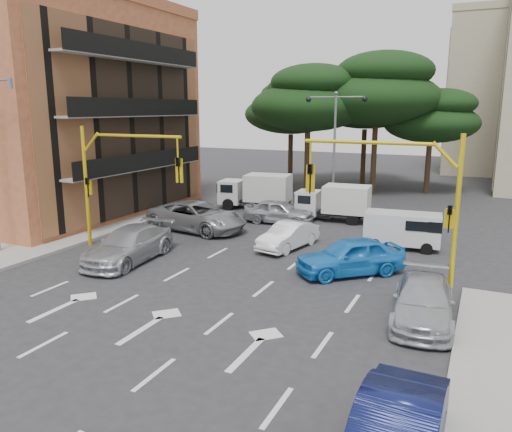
{
  "coord_description": "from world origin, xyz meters",
  "views": [
    {
      "loc": [
        9.46,
        -16.67,
        6.86
      ],
      "look_at": [
        -0.77,
        5.25,
        1.6
      ],
      "focal_mm": 35.0,
      "sensor_mm": 36.0,
      "label": 1
    }
  ],
  "objects_px": {
    "car_silver_parked": "(423,301)",
    "car_blue_compact": "(350,256)",
    "car_white_hatch": "(288,236)",
    "van_white": "(402,230)",
    "signal_mast_left": "(113,171)",
    "car_silver_cross_a": "(197,216)",
    "car_silver_wagon": "(129,245)",
    "signal_mast_right": "(406,191)",
    "car_silver_cross_b": "(279,212)",
    "street_lamp_center": "(335,130)",
    "box_truck_a": "(256,192)",
    "box_truck_b": "(333,203)"
  },
  "relations": [
    {
      "from": "signal_mast_left",
      "to": "box_truck_b",
      "type": "bearing_deg",
      "value": 54.01
    },
    {
      "from": "car_silver_parked",
      "to": "box_truck_a",
      "type": "distance_m",
      "value": 19.34
    },
    {
      "from": "car_white_hatch",
      "to": "car_silver_cross_a",
      "type": "height_order",
      "value": "car_silver_cross_a"
    },
    {
      "from": "car_silver_cross_b",
      "to": "car_silver_wagon",
      "type": "bearing_deg",
      "value": 157.61
    },
    {
      "from": "street_lamp_center",
      "to": "car_silver_parked",
      "type": "height_order",
      "value": "street_lamp_center"
    },
    {
      "from": "car_white_hatch",
      "to": "van_white",
      "type": "relative_size",
      "value": 1.08
    },
    {
      "from": "car_blue_compact",
      "to": "van_white",
      "type": "height_order",
      "value": "van_white"
    },
    {
      "from": "car_silver_parked",
      "to": "car_silver_wagon",
      "type": "bearing_deg",
      "value": 169.66
    },
    {
      "from": "car_silver_wagon",
      "to": "signal_mast_left",
      "type": "bearing_deg",
      "value": 139.29
    },
    {
      "from": "car_blue_compact",
      "to": "car_silver_cross_a",
      "type": "height_order",
      "value": "car_silver_cross_a"
    },
    {
      "from": "signal_mast_right",
      "to": "car_silver_parked",
      "type": "relative_size",
      "value": 1.29
    },
    {
      "from": "car_silver_parked",
      "to": "car_blue_compact",
      "type": "bearing_deg",
      "value": 127.59
    },
    {
      "from": "car_silver_parked",
      "to": "box_truck_a",
      "type": "height_order",
      "value": "box_truck_a"
    },
    {
      "from": "van_white",
      "to": "box_truck_a",
      "type": "xyz_separation_m",
      "value": [
        -10.77,
        5.79,
        0.31
      ]
    },
    {
      "from": "car_silver_cross_a",
      "to": "box_truck_a",
      "type": "xyz_separation_m",
      "value": [
        0.4,
        7.0,
        0.39
      ]
    },
    {
      "from": "box_truck_a",
      "to": "car_silver_cross_a",
      "type": "bearing_deg",
      "value": 168.58
    },
    {
      "from": "car_white_hatch",
      "to": "van_white",
      "type": "distance_m",
      "value": 5.69
    },
    {
      "from": "signal_mast_left",
      "to": "car_silver_cross_b",
      "type": "xyz_separation_m",
      "value": [
        5.04,
        8.66,
        -3.16
      ]
    },
    {
      "from": "signal_mast_left",
      "to": "van_white",
      "type": "height_order",
      "value": "signal_mast_left"
    },
    {
      "from": "car_silver_cross_a",
      "to": "box_truck_a",
      "type": "relative_size",
      "value": 1.2
    },
    {
      "from": "street_lamp_center",
      "to": "box_truck_a",
      "type": "relative_size",
      "value": 1.57
    },
    {
      "from": "signal_mast_right",
      "to": "box_truck_a",
      "type": "bearing_deg",
      "value": 134.26
    },
    {
      "from": "street_lamp_center",
      "to": "car_white_hatch",
      "type": "distance_m",
      "value": 11.37
    },
    {
      "from": "car_blue_compact",
      "to": "signal_mast_right",
      "type": "bearing_deg",
      "value": 20.75
    },
    {
      "from": "signal_mast_left",
      "to": "box_truck_b",
      "type": "height_order",
      "value": "signal_mast_left"
    },
    {
      "from": "signal_mast_left",
      "to": "car_white_hatch",
      "type": "bearing_deg",
      "value": 26.19
    },
    {
      "from": "car_silver_cross_a",
      "to": "car_blue_compact",
      "type": "bearing_deg",
      "value": -103.07
    },
    {
      "from": "box_truck_a",
      "to": "street_lamp_center",
      "type": "bearing_deg",
      "value": -75.94
    },
    {
      "from": "car_silver_cross_a",
      "to": "box_truck_a",
      "type": "height_order",
      "value": "box_truck_a"
    },
    {
      "from": "car_blue_compact",
      "to": "car_silver_cross_a",
      "type": "relative_size",
      "value": 0.77
    },
    {
      "from": "street_lamp_center",
      "to": "car_silver_parked",
      "type": "relative_size",
      "value": 1.66
    },
    {
      "from": "car_silver_wagon",
      "to": "car_silver_cross_b",
      "type": "relative_size",
      "value": 1.24
    },
    {
      "from": "street_lamp_center",
      "to": "van_white",
      "type": "relative_size",
      "value": 2.14
    },
    {
      "from": "signal_mast_right",
      "to": "car_silver_cross_b",
      "type": "height_order",
      "value": "signal_mast_right"
    },
    {
      "from": "signal_mast_left",
      "to": "street_lamp_center",
      "type": "height_order",
      "value": "street_lamp_center"
    },
    {
      "from": "signal_mast_left",
      "to": "car_blue_compact",
      "type": "bearing_deg",
      "value": 5.86
    },
    {
      "from": "signal_mast_left",
      "to": "street_lamp_center",
      "type": "relative_size",
      "value": 0.77
    },
    {
      "from": "street_lamp_center",
      "to": "box_truck_a",
      "type": "bearing_deg",
      "value": -157.79
    },
    {
      "from": "car_silver_cross_a",
      "to": "street_lamp_center",
      "type": "bearing_deg",
      "value": -22.27
    },
    {
      "from": "box_truck_b",
      "to": "signal_mast_right",
      "type": "bearing_deg",
      "value": -156.13
    },
    {
      "from": "car_blue_compact",
      "to": "car_white_hatch",
      "type": "bearing_deg",
      "value": -165.7
    },
    {
      "from": "street_lamp_center",
      "to": "car_silver_wagon",
      "type": "bearing_deg",
      "value": -108.13
    },
    {
      "from": "car_blue_compact",
      "to": "car_silver_cross_b",
      "type": "distance_m",
      "value": 9.81
    },
    {
      "from": "car_white_hatch",
      "to": "car_blue_compact",
      "type": "xyz_separation_m",
      "value": [
        3.8,
        -2.56,
        0.14
      ]
    },
    {
      "from": "street_lamp_center",
      "to": "box_truck_a",
      "type": "height_order",
      "value": "street_lamp_center"
    },
    {
      "from": "car_silver_wagon",
      "to": "van_white",
      "type": "height_order",
      "value": "van_white"
    },
    {
      "from": "signal_mast_right",
      "to": "van_white",
      "type": "distance_m",
      "value": 6.95
    },
    {
      "from": "car_blue_compact",
      "to": "box_truck_b",
      "type": "distance_m",
      "value": 10.23
    },
    {
      "from": "car_silver_parked",
      "to": "car_silver_cross_a",
      "type": "bearing_deg",
      "value": 145.23
    },
    {
      "from": "car_silver_parked",
      "to": "van_white",
      "type": "xyz_separation_m",
      "value": [
        -2.06,
        8.67,
        0.23
      ]
    }
  ]
}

